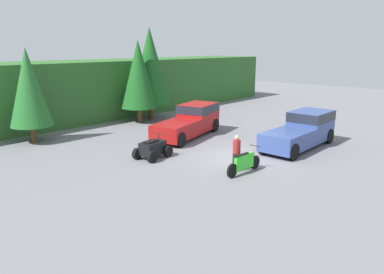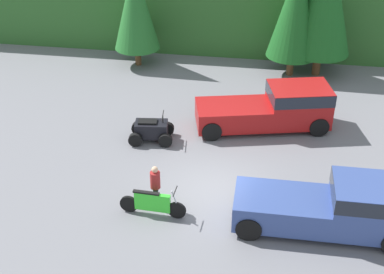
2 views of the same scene
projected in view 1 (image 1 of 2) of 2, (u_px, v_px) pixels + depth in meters
name	position (u px, v px, depth m)	size (l,w,h in m)	color
ground_plane	(238.00, 157.00, 19.87)	(80.00, 80.00, 0.00)	slate
hillside_backdrop	(73.00, 91.00, 29.70)	(44.00, 6.00, 4.60)	#2D6028
tree_left	(29.00, 87.00, 22.22)	(2.51, 2.51, 5.69)	brown
tree_mid_left	(139.00, 74.00, 28.27)	(2.75, 2.75, 6.25)	brown
tree_mid_right	(150.00, 66.00, 29.33)	(3.18, 3.18, 7.22)	brown
pickup_truck_red	(191.00, 120.00, 24.56)	(6.18, 3.33, 1.97)	maroon
pickup_truck_second	(303.00, 129.00, 21.81)	(5.82, 2.10, 1.97)	#334784
dirt_bike	(244.00, 163.00, 17.24)	(2.40, 0.60, 1.17)	black
quad_atv	(153.00, 149.00, 19.60)	(2.01, 1.44, 1.25)	black
rider_person	(237.00, 152.00, 17.44)	(0.42, 0.42, 1.73)	black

